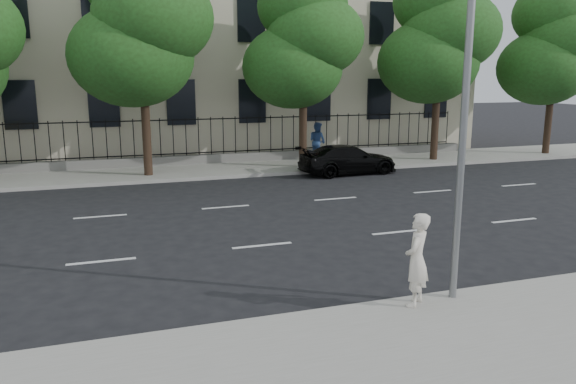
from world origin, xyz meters
name	(u,v)px	position (x,y,z in m)	size (l,w,h in m)	color
ground	(293,278)	(0.00, 0.00, 0.00)	(120.00, 120.00, 0.00)	black
near_sidewalk	(377,362)	(0.00, -4.00, 0.07)	(60.00, 4.00, 0.15)	gray
far_sidewalk	(193,171)	(0.00, 14.00, 0.07)	(60.00, 4.00, 0.15)	gray
lane_markings	(242,224)	(0.00, 4.75, 0.01)	(49.60, 4.62, 0.01)	silver
iron_fence	(187,153)	(0.00, 15.70, 0.65)	(30.00, 0.50, 2.20)	slate
street_light	(452,33)	(2.50, -1.77, 5.15)	(0.25, 3.32, 8.05)	slate
tree_c	(141,23)	(-1.96, 13.36, 6.41)	(5.89, 5.50, 9.80)	#382619
tree_d	(303,40)	(5.04, 13.36, 5.84)	(5.34, 4.94, 8.84)	#382619
tree_e	(439,35)	(12.04, 13.36, 6.20)	(5.71, 5.31, 9.46)	#382619
tree_f	(554,44)	(19.04, 13.36, 5.88)	(5.52, 5.12, 9.01)	#382619
black_sedan	(348,159)	(6.51, 11.50, 0.65)	(1.82, 4.47, 1.30)	black
woman_near	(417,260)	(1.60, -2.40, 1.04)	(0.65, 0.42, 1.77)	beige
pedestrian_far	(317,141)	(6.37, 14.87, 1.09)	(0.91, 0.71, 1.87)	navy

